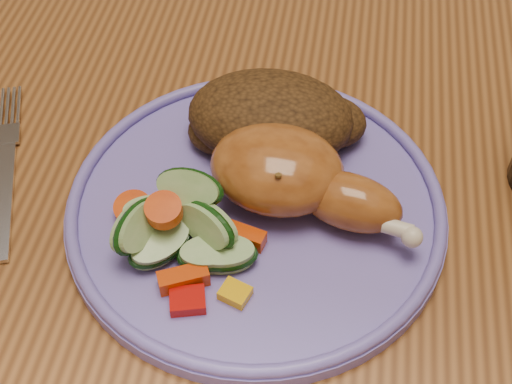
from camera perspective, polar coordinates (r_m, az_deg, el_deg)
dining_table at (r=0.69m, az=3.58°, el=0.09°), size 0.90×1.40×0.75m
plate at (r=0.56m, az=0.00°, el=-1.39°), size 0.30×0.30×0.01m
plate_rim at (r=0.55m, az=0.00°, el=-0.67°), size 0.29×0.29×0.01m
chicken_leg at (r=0.54m, az=3.09°, el=1.24°), size 0.17×0.10×0.06m
rice_pilaf at (r=0.59m, az=1.46°, el=5.89°), size 0.15×0.10×0.06m
vegetable_pile at (r=0.52m, az=-5.91°, el=-3.11°), size 0.12×0.11×0.06m
fork at (r=0.62m, az=-19.41°, el=1.48°), size 0.07×0.17×0.00m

